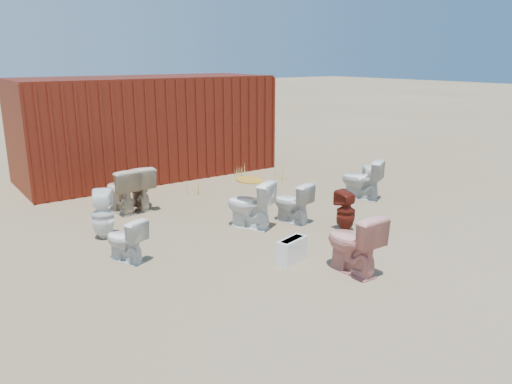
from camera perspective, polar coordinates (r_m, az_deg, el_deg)
ground at (r=8.50m, az=2.37°, el=-4.44°), size 100.00×100.00×0.00m
shipping_container at (r=12.62m, az=-12.37°, el=7.32°), size 6.00×2.40×2.40m
toilet_front_a at (r=7.40m, az=-14.74°, el=-5.32°), size 0.59×0.73×0.65m
toilet_front_pink at (r=6.90m, az=11.01°, el=-5.71°), size 0.48×0.84×0.86m
toilet_front_c at (r=8.83m, az=4.13°, el=-1.21°), size 0.59×0.80×0.73m
toilet_front_maroon at (r=8.52m, az=10.23°, el=-2.16°), size 0.32×0.33×0.70m
toilet_front_e at (r=10.48m, az=11.99°, el=1.42°), size 0.79×0.94×0.84m
toilet_back_a at (r=8.41m, az=-17.13°, el=-2.48°), size 0.49×0.49×0.80m
toilet_back_beige_left at (r=9.72m, az=-15.19°, el=0.19°), size 0.53×0.87×0.86m
toilet_back_beige_right at (r=9.90m, az=-13.15°, el=0.59°), size 0.60×0.90×0.85m
toilet_back_yellowlid at (r=8.52m, az=-0.73°, el=-1.44°), size 0.80×0.94×0.84m
toilet_back_e at (r=10.72m, az=12.84°, el=1.20°), size 0.43×0.43×0.67m
yellow_lid at (r=8.40m, az=-0.74°, el=1.38°), size 0.42×0.53×0.02m
loose_tank at (r=7.21m, az=4.11°, el=-6.66°), size 0.54×0.33×0.35m
loose_lid_near at (r=9.59m, az=-1.23°, el=-2.05°), size 0.41×0.52×0.02m
loose_lid_far at (r=10.76m, az=-15.74°, el=-0.70°), size 0.56×0.59×0.02m
weed_clump_a at (r=10.06m, az=-17.04°, el=-1.03°), size 0.36×0.36×0.32m
weed_clump_b at (r=10.77m, az=-7.05°, el=0.57°), size 0.32×0.32×0.32m
weed_clump_c at (r=11.84m, az=2.94°, el=2.11°), size 0.36×0.36×0.35m
weed_clump_d at (r=10.61m, az=-13.73°, el=-0.06°), size 0.30×0.30×0.28m
weed_clump_e at (r=12.11m, az=-1.70°, el=2.30°), size 0.34×0.34×0.30m
weed_clump_f at (r=10.82m, az=12.09°, el=0.14°), size 0.28×0.28×0.21m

